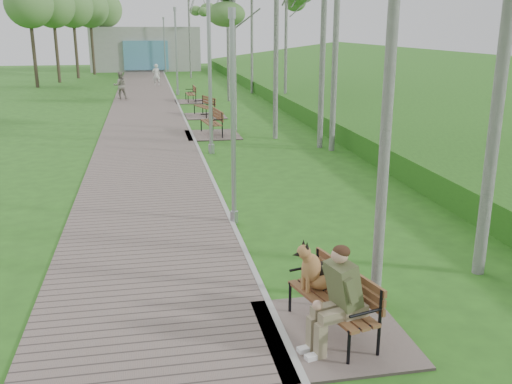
# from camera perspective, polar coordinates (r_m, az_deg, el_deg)

# --- Properties ---
(ground) EXTENTS (120.00, 120.00, 0.00)m
(ground) POSITION_cam_1_polar(r_m,az_deg,el_deg) (7.34, 4.40, -17.63)
(ground) COLOR #28571A
(ground) RESTS_ON ground
(walkway) EXTENTS (3.50, 67.00, 0.04)m
(walkway) POSITION_cam_1_polar(r_m,az_deg,el_deg) (27.67, -10.98, 7.53)
(walkway) COLOR #71625B
(walkway) RESTS_ON ground
(kerb) EXTENTS (0.10, 67.00, 0.05)m
(kerb) POSITION_cam_1_polar(r_m,az_deg,el_deg) (27.71, -7.34, 7.72)
(kerb) COLOR #999993
(kerb) RESTS_ON ground
(embankment) EXTENTS (14.00, 70.00, 1.60)m
(embankment) POSITION_cam_1_polar(r_m,az_deg,el_deg) (29.54, 17.00, 7.62)
(embankment) COLOR #378321
(embankment) RESTS_ON ground
(building_north) EXTENTS (10.00, 5.20, 4.00)m
(building_north) POSITION_cam_1_polar(r_m,az_deg,el_deg) (56.88, -10.99, 13.89)
(building_north) COLOR #9E9E99
(building_north) RESTS_ON ground
(bench_main) EXTENTS (1.94, 2.16, 1.69)m
(bench_main) POSITION_cam_1_polar(r_m,az_deg,el_deg) (7.88, 7.29, -11.14)
(bench_main) COLOR #71625B
(bench_main) RESTS_ON ground
(bench_second) EXTENTS (2.03, 2.26, 1.25)m
(bench_second) POSITION_cam_1_polar(r_m,az_deg,el_deg) (22.23, -4.47, 6.25)
(bench_second) COLOR #71625B
(bench_second) RESTS_ON ground
(bench_third) EXTENTS (1.84, 2.04, 1.13)m
(bench_third) POSITION_cam_1_polar(r_m,az_deg,el_deg) (27.04, -5.17, 7.97)
(bench_third) COLOR #71625B
(bench_third) RESTS_ON ground
(bench_far) EXTENTS (1.78, 1.98, 1.10)m
(bench_far) POSITION_cam_1_polar(r_m,az_deg,el_deg) (32.39, -6.54, 9.29)
(bench_far) COLOR #71625B
(bench_far) RESTS_ON ground
(lamp_post_near) EXTENTS (0.17, 0.17, 4.44)m
(lamp_post_near) POSITION_cam_1_polar(r_m,az_deg,el_deg) (11.84, -2.29, 6.46)
(lamp_post_near) COLOR #9B9EA3
(lamp_post_near) RESTS_ON ground
(lamp_post_second) EXTENTS (0.21, 0.21, 5.36)m
(lamp_post_second) POSITION_cam_1_polar(r_m,az_deg,el_deg) (18.73, -4.63, 11.38)
(lamp_post_second) COLOR #9B9EA3
(lamp_post_second) RESTS_ON ground
(lamp_post_third) EXTENTS (0.20, 0.20, 5.16)m
(lamp_post_third) POSITION_cam_1_polar(r_m,az_deg,el_deg) (35.80, -7.96, 13.45)
(lamp_post_third) COLOR #9B9EA3
(lamp_post_third) RESTS_ON ground
(lamp_post_far) EXTENTS (0.19, 0.19, 4.84)m
(lamp_post_far) POSITION_cam_1_polar(r_m,az_deg,el_deg) (53.69, -9.13, 14.14)
(lamp_post_far) COLOR #9B9EA3
(lamp_post_far) RESTS_ON ground
(pedestrian_near) EXTENTS (0.60, 0.44, 1.52)m
(pedestrian_near) POSITION_cam_1_polar(r_m,az_deg,el_deg) (41.68, -9.95, 11.47)
(pedestrian_near) COLOR silver
(pedestrian_near) RESTS_ON ground
(pedestrian_far) EXTENTS (0.86, 0.72, 1.59)m
(pedestrian_far) POSITION_cam_1_polar(r_m,az_deg,el_deg) (34.15, -13.42, 10.31)
(pedestrian_far) COLOR gray
(pedestrian_far) RESTS_ON ground
(birch_distant_b) EXTENTS (2.31, 2.31, 7.82)m
(birch_distant_b) POSITION_cam_1_polar(r_m,az_deg,el_deg) (54.90, -4.80, 18.38)
(birch_distant_b) COLOR silver
(birch_distant_b) RESTS_ON ground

